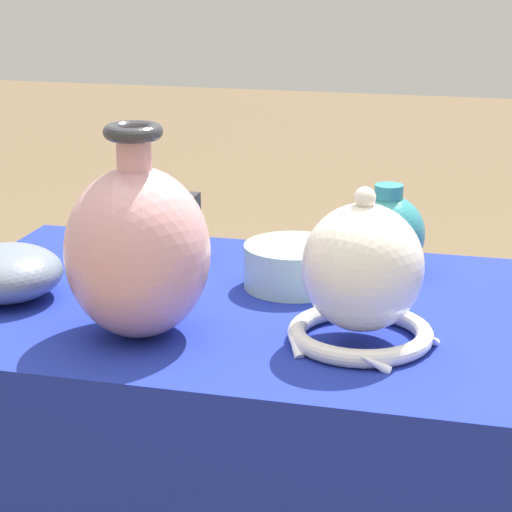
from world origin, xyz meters
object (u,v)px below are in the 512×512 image
Objects in this scene: jar_round_teal at (387,233)px; bowl_shallow_slate at (6,273)px; vase_dome_bell at (362,279)px; mosaic_tile_box at (151,228)px; vase_tall_bulbous at (137,250)px; pot_squat_celadon at (294,266)px.

bowl_shallow_slate is at bearing -153.25° from jar_round_teal.
vase_dome_bell reaches higher than mosaic_tile_box.
mosaic_tile_box is at bearing 144.77° from vase_dome_bell.
vase_dome_bell is (0.26, 0.04, -0.03)m from vase_tall_bulbous.
vase_dome_bell is at bearing -55.72° from pot_squat_celadon.
pot_squat_celadon is 1.07× the size of jar_round_teal.
jar_round_teal is at bearing 50.56° from vase_tall_bulbous.
bowl_shallow_slate is (-0.48, 0.03, -0.04)m from vase_dome_bell.
pot_squat_celadon is at bearing 21.34° from bowl_shallow_slate.
bowl_shallow_slate is (-0.48, -0.24, -0.02)m from jar_round_teal.
vase_dome_bell is 0.44m from mosaic_tile_box.
vase_tall_bulbous is 0.31m from mosaic_tile_box.
vase_dome_bell reaches higher than pot_squat_celadon.
bowl_shallow_slate is at bearing -158.66° from pot_squat_celadon.
pot_squat_celadon is 0.39m from bowl_shallow_slate.
mosaic_tile_box is at bearing 162.29° from pot_squat_celadon.
vase_tall_bulbous reaches higher than pot_squat_celadon.
vase_tall_bulbous is 1.69× the size of bowl_shallow_slate.
vase_tall_bulbous is 0.27m from pot_squat_celadon.
mosaic_tile_box is at bearing -176.08° from jar_round_teal.
vase_dome_bell is at bearing -4.07° from bowl_shallow_slate.
jar_round_teal is (0.35, 0.02, 0.01)m from mosaic_tile_box.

